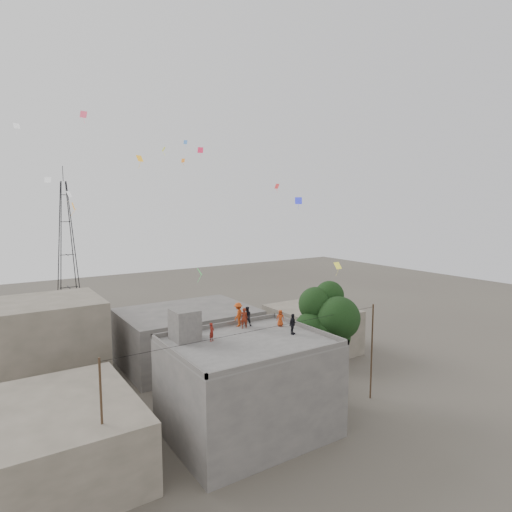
{
  "coord_description": "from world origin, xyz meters",
  "views": [
    {
      "loc": [
        -14.09,
        -22.47,
        14.77
      ],
      "look_at": [
        0.95,
        0.51,
        11.52
      ],
      "focal_mm": 30.0,
      "sensor_mm": 36.0,
      "label": 1
    }
  ],
  "objects": [
    {
      "name": "neighbor_northwest",
      "position": [
        -10.0,
        16.0,
        3.5
      ],
      "size": [
        9.0,
        8.0,
        7.0
      ],
      "primitive_type": "cube",
      "color": "#625B4D",
      "rests_on": "ground"
    },
    {
      "name": "person_red_adult",
      "position": [
        1.36,
        2.7,
        6.84
      ],
      "size": [
        0.63,
        0.53,
        1.48
      ],
      "primitive_type": "imported",
      "rotation": [
        0.0,
        0.0,
        2.76
      ],
      "color": "maroon",
      "rests_on": "main_building"
    },
    {
      "name": "neighbor_north",
      "position": [
        2.0,
        14.0,
        2.5
      ],
      "size": [
        12.0,
        9.0,
        5.0
      ],
      "primitive_type": "cube",
      "color": "#514F4C",
      "rests_on": "ground"
    },
    {
      "name": "utility_line",
      "position": [
        0.5,
        -1.25,
        3.83
      ],
      "size": [
        20.12,
        0.62,
        7.4
      ],
      "color": "black",
      "rests_on": "ground"
    },
    {
      "name": "neighbor_west",
      "position": [
        -11.0,
        2.0,
        2.0
      ],
      "size": [
        8.0,
        10.0,
        4.0
      ],
      "primitive_type": "cube",
      "color": "#625B4D",
      "rests_on": "ground"
    },
    {
      "name": "stair_head_box",
      "position": [
        -3.2,
        2.6,
        7.1
      ],
      "size": [
        1.6,
        1.8,
        2.0
      ],
      "primitive_type": "cube",
      "color": "#514F4C",
      "rests_on": "main_building"
    },
    {
      "name": "kites",
      "position": [
        -0.72,
        7.42,
        16.22
      ],
      "size": [
        20.83,
        17.58,
        10.68
      ],
      "color": "orange",
      "rests_on": "ground"
    },
    {
      "name": "tree",
      "position": [
        7.37,
        0.6,
        6.1
      ],
      "size": [
        4.9,
        4.6,
        9.1
      ],
      "color": "black",
      "rests_on": "ground"
    },
    {
      "name": "parapet",
      "position": [
        0.0,
        0.0,
        6.25
      ],
      "size": [
        10.0,
        8.0,
        0.3
      ],
      "color": "#514F4C",
      "rests_on": "main_building"
    },
    {
      "name": "person_dark_adult",
      "position": [
        3.37,
        -0.31,
        6.81
      ],
      "size": [
        0.9,
        0.68,
        1.42
      ],
      "primitive_type": "imported",
      "rotation": [
        0.0,
        0.0,
        0.46
      ],
      "color": "black",
      "rests_on": "main_building"
    },
    {
      "name": "ground",
      "position": [
        0.0,
        0.0,
        0.0
      ],
      "size": [
        140.0,
        140.0,
        0.0
      ],
      "primitive_type": "plane",
      "color": "#48423B",
      "rests_on": "ground"
    },
    {
      "name": "neighbor_east",
      "position": [
        14.0,
        10.0,
        2.2
      ],
      "size": [
        7.0,
        8.0,
        4.4
      ],
      "primitive_type": "cube",
      "color": "#625B4D",
      "rests_on": "ground"
    },
    {
      "name": "main_building",
      "position": [
        0.0,
        0.0,
        3.05
      ],
      "size": [
        10.0,
        8.0,
        6.1
      ],
      "color": "#514F4C",
      "rests_on": "ground"
    },
    {
      "name": "person_orange_adult",
      "position": [
        1.31,
        3.4,
        6.96
      ],
      "size": [
        1.27,
        1.2,
        1.72
      ],
      "primitive_type": "imported",
      "rotation": [
        0.0,
        0.0,
        -2.46
      ],
      "color": "#BF4615",
      "rests_on": "main_building"
    },
    {
      "name": "person_red_child",
      "position": [
        -1.86,
        1.42,
        6.7
      ],
      "size": [
        0.52,
        0.49,
        1.19
      ],
      "primitive_type": "imported",
      "rotation": [
        0.0,
        0.0,
        0.64
      ],
      "color": "maroon",
      "rests_on": "main_building"
    },
    {
      "name": "person_orange_child",
      "position": [
        3.85,
        1.73,
        6.7
      ],
      "size": [
        0.69,
        0.61,
        1.19
      ],
      "primitive_type": "imported",
      "rotation": [
        0.0,
        0.0,
        -0.51
      ],
      "color": "#B13B14",
      "rests_on": "main_building"
    },
    {
      "name": "person_dark_child",
      "position": [
        1.85,
        3.08,
        6.81
      ],
      "size": [
        0.86,
        0.78,
        1.43
      ],
      "primitive_type": "imported",
      "rotation": [
        0.0,
        0.0,
        2.72
      ],
      "color": "black",
      "rests_on": "main_building"
    },
    {
      "name": "transmission_tower",
      "position": [
        -4.0,
        40.0,
        9.07
      ],
      "size": [
        2.97,
        2.97,
        20.01
      ],
      "color": "black",
      "rests_on": "ground"
    }
  ]
}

